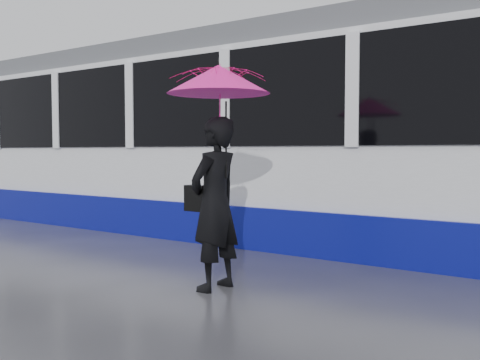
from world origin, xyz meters
The scene contains 6 objects.
ground centered at (0.00, 0.00, 0.00)m, with size 90.00×90.00×0.00m, color #2D2D32.
rails centered at (0.00, 2.50, 0.01)m, with size 34.00×1.51×0.02m.
tram centered at (-0.17, 2.50, 1.64)m, with size 26.00×2.56×3.35m.
woman centered at (0.71, -0.78, 0.89)m, with size 0.65×0.43×1.78m, color black.
umbrella centered at (0.76, -0.78, 1.95)m, with size 1.07×1.07×1.20m.
handbag centered at (0.49, -0.76, 0.93)m, with size 0.32×0.15×0.46m.
Camera 1 is at (4.04, -5.11, 1.43)m, focal length 40.00 mm.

